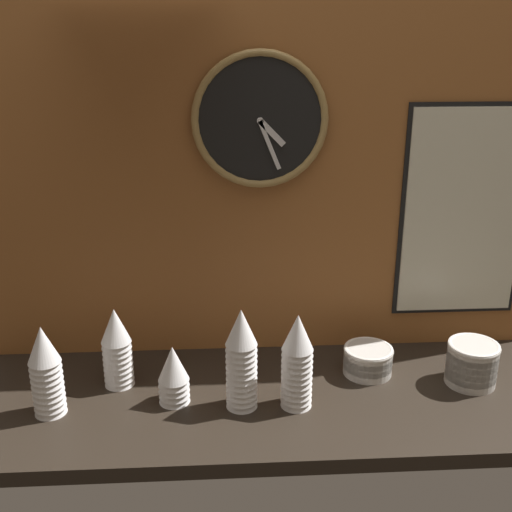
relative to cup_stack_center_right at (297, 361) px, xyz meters
name	(u,v)px	position (x,y,z in m)	size (l,w,h in m)	color
ground_plane	(274,399)	(-0.05, 0.06, -0.15)	(1.60, 0.56, 0.04)	black
wall_tiled_back	(268,175)	(-0.05, 0.32, 0.40)	(1.60, 0.03, 1.05)	#A3602D
cup_stack_center_right	(297,361)	(0.00, 0.00, 0.00)	(0.08, 0.08, 0.26)	white
cup_stack_far_left	(46,371)	(-0.62, 0.00, -0.01)	(0.08, 0.08, 0.24)	white
cup_stack_left	(117,347)	(-0.46, 0.13, -0.02)	(0.08, 0.08, 0.22)	white
cup_stack_center	(241,359)	(-0.14, 0.00, 0.01)	(0.08, 0.08, 0.27)	white
cup_stack_center_left	(173,374)	(-0.31, 0.03, -0.05)	(0.08, 0.08, 0.16)	white
bowl_stack_right	(368,359)	(0.22, 0.15, -0.09)	(0.14, 0.14, 0.08)	beige
bowl_stack_far_right	(472,362)	(0.48, 0.08, -0.07)	(0.14, 0.14, 0.12)	beige
wall_clock	(260,120)	(-0.07, 0.29, 0.55)	(0.36, 0.03, 0.36)	black
menu_board	(463,213)	(0.50, 0.30, 0.28)	(0.36, 0.01, 0.62)	black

